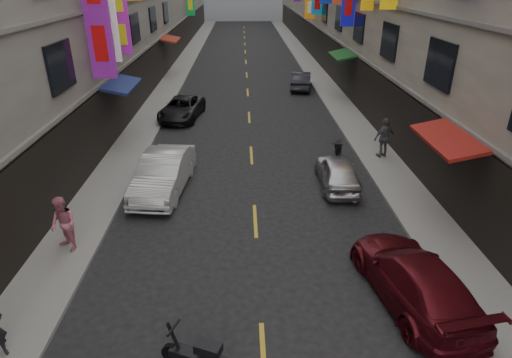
{
  "coord_description": "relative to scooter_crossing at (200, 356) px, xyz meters",
  "views": [
    {
      "loc": [
        -0.39,
        5.11,
        7.83
      ],
      "look_at": [
        -0.13,
        13.19,
        3.93
      ],
      "focal_mm": 30.0,
      "sensor_mm": 36.0,
      "label": 1
    }
  ],
  "objects": [
    {
      "name": "car_right_near",
      "position": [
        5.38,
        2.1,
        0.24
      ],
      "size": [
        2.67,
        4.97,
        1.37
      ],
      "primitive_type": "imported",
      "rotation": [
        0.0,
        0.0,
        3.31
      ],
      "color": "#520E15",
      "rests_on": "ground"
    },
    {
      "name": "sidewalk_right",
      "position": [
        7.38,
        30.25,
        -0.38
      ],
      "size": [
        2.0,
        90.0,
        0.12
      ],
      "primitive_type": "cube",
      "color": "slate",
      "rests_on": "ground"
    },
    {
      "name": "sidewalk_left",
      "position": [
        -4.62,
        30.25,
        -0.38
      ],
      "size": [
        2.0,
        90.0,
        0.12
      ],
      "primitive_type": "cube",
      "color": "slate",
      "rests_on": "ground"
    },
    {
      "name": "street_awnings",
      "position": [
        0.12,
        14.25,
        2.56
      ],
      "size": [
        13.99,
        35.2,
        0.41
      ],
      "color": "#165316",
      "rests_on": "ground"
    },
    {
      "name": "scooter_far_right",
      "position": [
        5.33,
        11.43,
        0.0
      ],
      "size": [
        0.71,
        1.77,
        1.14
      ],
      "rotation": [
        0.0,
        0.0,
        2.87
      ],
      "color": "black",
      "rests_on": "ground"
    },
    {
      "name": "pedestrian_lfar",
      "position": [
        -4.46,
        4.55,
        0.57
      ],
      "size": [
        1.04,
        1.01,
        1.78
      ],
      "primitive_type": "imported",
      "rotation": [
        0.0,
        0.0,
        -0.71
      ],
      "color": "#CB6B80",
      "rests_on": "sidewalk_left"
    },
    {
      "name": "car_left_far",
      "position": [
        -2.62,
        18.18,
        0.17
      ],
      "size": [
        2.67,
        4.68,
        1.23
      ],
      "primitive_type": "imported",
      "rotation": [
        0.0,
        0.0,
        -0.15
      ],
      "color": "black",
      "rests_on": "ground"
    },
    {
      "name": "car_left_mid",
      "position": [
        -2.15,
        8.68,
        0.32
      ],
      "size": [
        2.09,
        4.79,
        1.53
      ],
      "primitive_type": "imported",
      "rotation": [
        0.0,
        0.0,
        -0.1
      ],
      "color": "silver",
      "rests_on": "ground"
    },
    {
      "name": "scooter_crossing",
      "position": [
        0.0,
        0.0,
        0.0
      ],
      "size": [
        1.72,
        0.84,
        1.14
      ],
      "rotation": [
        0.0,
        0.0,
        1.19
      ],
      "color": "black",
      "rests_on": "ground"
    },
    {
      "name": "car_right_far",
      "position": [
        5.38,
        25.14,
        0.2
      ],
      "size": [
        1.97,
        4.08,
        1.29
      ],
      "primitive_type": "imported",
      "rotation": [
        0.0,
        0.0,
        2.98
      ],
      "color": "#26272E",
      "rests_on": "ground"
    },
    {
      "name": "pedestrian_rfar",
      "position": [
        7.47,
        11.62,
        0.61
      ],
      "size": [
        1.24,
        0.98,
        1.85
      ],
      "primitive_type": "imported",
      "rotation": [
        0.0,
        0.0,
        3.52
      ],
      "color": "#575659",
      "rests_on": "sidewalk_right"
    },
    {
      "name": "car_right_mid",
      "position": [
        4.78,
        8.87,
        0.18
      ],
      "size": [
        1.57,
        3.68,
        1.24
      ],
      "primitive_type": "imported",
      "rotation": [
        0.0,
        0.0,
        3.11
      ],
      "color": "#BBBABF",
      "rests_on": "ground"
    },
    {
      "name": "lane_markings",
      "position": [
        1.38,
        27.25,
        -0.44
      ],
      "size": [
        0.12,
        80.2,
        0.01
      ],
      "color": "gold",
      "rests_on": "ground"
    }
  ]
}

